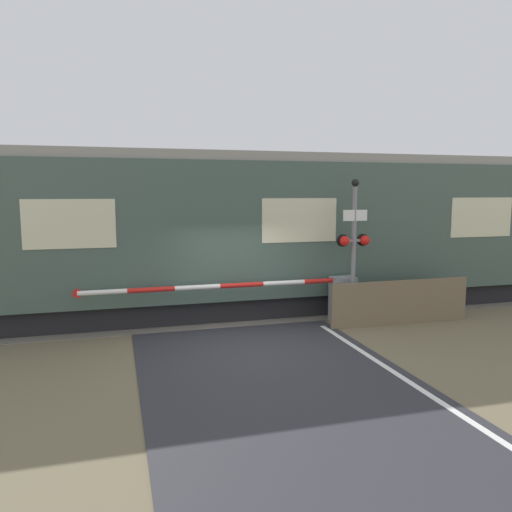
% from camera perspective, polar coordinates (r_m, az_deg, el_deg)
% --- Properties ---
extents(ground_plane, '(80.00, 80.00, 0.00)m').
position_cam_1_polar(ground_plane, '(10.76, -0.82, -10.27)').
color(ground_plane, '#6B6047').
extents(track_bed, '(36.00, 3.20, 0.13)m').
position_cam_1_polar(track_bed, '(13.65, -4.20, -6.37)').
color(track_bed, '#666056').
rests_on(track_bed, ground_plane).
extents(train, '(19.56, 2.77, 4.24)m').
position_cam_1_polar(train, '(13.77, 2.95, 2.80)').
color(train, black).
rests_on(train, ground_plane).
extents(crossing_barrier, '(6.70, 0.44, 1.17)m').
position_cam_1_polar(crossing_barrier, '(12.51, 7.24, -4.61)').
color(crossing_barrier, gray).
rests_on(crossing_barrier, ground_plane).
extents(signal_post, '(0.84, 0.26, 3.56)m').
position_cam_1_polar(signal_post, '(12.26, 11.13, 1.44)').
color(signal_post, gray).
rests_on(signal_post, ground_plane).
extents(roadside_fence, '(3.72, 0.06, 1.10)m').
position_cam_1_polar(roadside_fence, '(12.85, 16.23, -5.11)').
color(roadside_fence, '#726047').
rests_on(roadside_fence, ground_plane).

